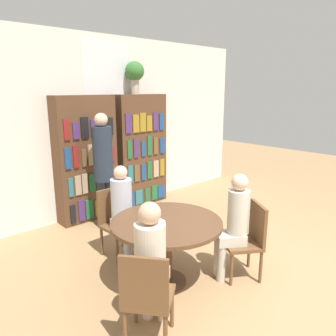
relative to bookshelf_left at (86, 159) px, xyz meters
The scene contains 14 objects.
ground_plane 3.63m from the bookshelf_left, 80.77° to the right, with size 16.00×16.00×0.00m, color #9E7A51.
wall_back 0.77m from the bookshelf_left, 19.16° to the left, with size 6.40×0.07×3.00m.
bookshelf_left is the anchor object (origin of this frame).
bookshelf_right 1.12m from the bookshelf_left, ahead, with size 1.00×0.34×2.03m.
flower_vase 1.72m from the bookshelf_left, ahead, with size 0.33×0.33×0.56m.
reading_table 2.34m from the bookshelf_left, 97.90° to the right, with size 1.21×1.21×0.74m.
chair_near_camera 3.10m from the bookshelf_left, 110.39° to the right, with size 0.56×0.56×0.87m.
chair_left_side 1.48m from the bookshelf_left, 104.51° to the right, with size 0.41×0.41×0.87m.
chair_far_side 2.90m from the bookshelf_left, 80.63° to the right, with size 0.56×0.56×0.87m.
seated_reader_left 1.59m from the bookshelf_left, 102.65° to the right, with size 0.27×0.38×1.21m.
seated_reader_right 2.75m from the bookshelf_left, 83.42° to the right, with size 0.40×0.38×1.23m.
seated_reader_back 2.92m from the bookshelf_left, 108.53° to the right, with size 0.42×0.41×1.23m.
librarian_standing 0.51m from the bookshelf_left, 89.05° to the right, with size 0.29×0.56×1.78m.
open_book_on_table 2.29m from the bookshelf_left, 102.23° to the right, with size 0.24×0.18×0.03m.
Camera 1 is at (-3.10, -1.27, 2.13)m, focal length 35.00 mm.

